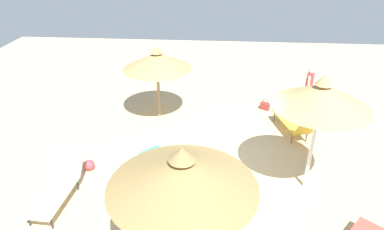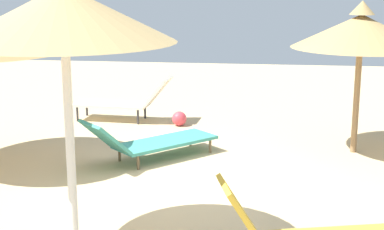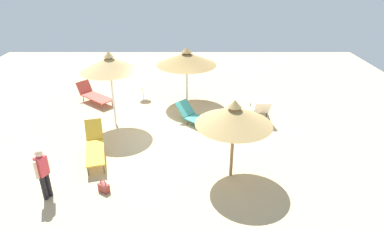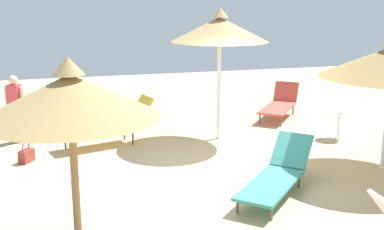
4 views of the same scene
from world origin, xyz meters
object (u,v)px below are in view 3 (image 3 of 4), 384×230
(lounge_chair_front, at_px, (198,118))
(lounge_chair_near_right, at_px, (93,146))
(lounge_chair_edge, at_px, (92,95))
(side_table_round, at_px, (142,90))
(parasol_umbrella_near_left, at_px, (233,116))
(person_standing_far_left, at_px, (41,172))
(parasol_umbrella_far_right, at_px, (185,59))
(parasol_umbrella_center, at_px, (108,64))
(lounge_chair_back, at_px, (259,106))
(beach_ball, at_px, (256,124))
(handbag, at_px, (103,188))

(lounge_chair_front, bearing_deg, lounge_chair_near_right, -146.22)
(lounge_chair_edge, distance_m, side_table_round, 2.22)
(parasol_umbrella_near_left, xyz_separation_m, lounge_chair_front, (-0.90, 3.25, -1.66))
(person_standing_far_left, bearing_deg, parasol_umbrella_far_right, 61.10)
(parasol_umbrella_center, xyz_separation_m, parasol_umbrella_near_left, (4.18, -3.36, -0.48))
(lounge_chair_back, relative_size, beach_ball, 7.13)
(parasol_umbrella_near_left, relative_size, handbag, 5.97)
(parasol_umbrella_near_left, bearing_deg, lounge_chair_front, 105.50)
(side_table_round, height_order, beach_ball, side_table_round)
(beach_ball, bearing_deg, parasol_umbrella_far_right, 137.15)
(side_table_round, bearing_deg, handbag, -91.64)
(lounge_chair_front, xyz_separation_m, lounge_chair_near_right, (-3.43, -2.30, 0.13))
(lounge_chair_front, relative_size, beach_ball, 7.16)
(person_standing_far_left, xyz_separation_m, handbag, (1.48, 0.25, -0.70))
(lounge_chair_edge, distance_m, person_standing_far_left, 6.69)
(person_standing_far_left, bearing_deg, parasol_umbrella_near_left, 11.52)
(handbag, height_order, side_table_round, side_table_round)
(parasol_umbrella_center, distance_m, lounge_chair_near_right, 3.14)
(parasol_umbrella_near_left, height_order, person_standing_far_left, parasol_umbrella_near_left)
(parasol_umbrella_far_right, bearing_deg, lounge_chair_front, -78.33)
(parasol_umbrella_center, distance_m, side_table_round, 3.43)
(lounge_chair_back, relative_size, lounge_chair_edge, 1.07)
(parasol_umbrella_center, height_order, lounge_chair_front, parasol_umbrella_center)
(lounge_chair_front, relative_size, handbag, 4.91)
(parasol_umbrella_center, height_order, lounge_chair_back, parasol_umbrella_center)
(parasol_umbrella_far_right, distance_m, lounge_chair_near_right, 5.79)
(handbag, relative_size, side_table_round, 0.63)
(parasol_umbrella_center, height_order, lounge_chair_edge, parasol_umbrella_center)
(parasol_umbrella_far_right, bearing_deg, parasol_umbrella_center, -140.01)
(parasol_umbrella_center, bearing_deg, side_table_round, 74.71)
(lounge_chair_front, bearing_deg, lounge_chair_edge, 153.52)
(parasol_umbrella_far_right, height_order, lounge_chair_near_right, parasol_umbrella_far_right)
(handbag, xyz_separation_m, side_table_round, (0.20, 6.83, 0.30))
(parasol_umbrella_far_right, bearing_deg, lounge_chair_near_right, -121.71)
(handbag, distance_m, beach_ball, 6.37)
(parasol_umbrella_far_right, height_order, lounge_chair_front, parasol_umbrella_far_right)
(parasol_umbrella_center, bearing_deg, lounge_chair_near_right, -93.54)
(lounge_chair_back, height_order, beach_ball, lounge_chair_back)
(parasol_umbrella_near_left, height_order, lounge_chair_edge, parasol_umbrella_near_left)
(parasol_umbrella_far_right, relative_size, lounge_chair_edge, 1.38)
(parasol_umbrella_far_right, xyz_separation_m, lounge_chair_edge, (-4.22, -0.09, -1.66))
(parasol_umbrella_far_right, distance_m, lounge_chair_back, 3.74)
(lounge_chair_back, height_order, side_table_round, lounge_chair_back)
(beach_ball, bearing_deg, lounge_chair_front, 176.74)
(person_standing_far_left, relative_size, handbag, 3.66)
(parasol_umbrella_center, relative_size, lounge_chair_near_right, 1.42)
(lounge_chair_back, bearing_deg, parasol_umbrella_far_right, 154.63)
(parasol_umbrella_near_left, bearing_deg, beach_ball, 66.37)
(lounge_chair_back, xyz_separation_m, side_table_round, (-5.10, 1.79, 0.03))
(parasol_umbrella_far_right, relative_size, lounge_chair_front, 1.29)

